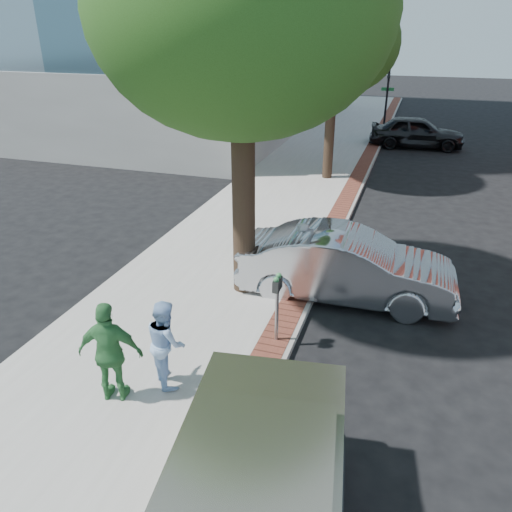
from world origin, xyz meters
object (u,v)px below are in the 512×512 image
at_px(person_green, 111,353).
at_px(sedan_silver, 347,266).
at_px(bg_car, 417,132).
at_px(person_officer, 166,342).
at_px(parking_meter, 277,294).
at_px(person_gray, 300,255).

bearing_deg(person_green, sedan_silver, -135.59).
distance_m(person_green, bg_car, 22.34).
distance_m(person_officer, bg_car, 21.54).
relative_size(parking_meter, bg_car, 0.31).
relative_size(person_gray, person_officer, 0.99).
distance_m(person_gray, person_green, 5.32).
bearing_deg(person_green, person_officer, -146.24).
bearing_deg(person_green, parking_meter, -143.76).
bearing_deg(bg_car, person_green, 165.48).
bearing_deg(sedan_silver, parking_meter, 156.03).
bearing_deg(person_green, person_gray, -125.41).
distance_m(person_gray, bg_car, 17.15).
height_order(parking_meter, sedan_silver, sedan_silver).
bearing_deg(parking_meter, sedan_silver, 67.84).
relative_size(person_officer, sedan_silver, 0.32).
xyz_separation_m(person_gray, bg_car, (2.18, 17.01, -0.14)).
distance_m(sedan_silver, bg_car, 17.02).
xyz_separation_m(sedan_silver, bg_car, (1.05, 16.99, -0.01)).
distance_m(person_officer, person_green, 0.96).
relative_size(person_gray, sedan_silver, 0.32).
distance_m(parking_meter, sedan_silver, 2.67).
bearing_deg(bg_car, parking_meter, 170.25).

